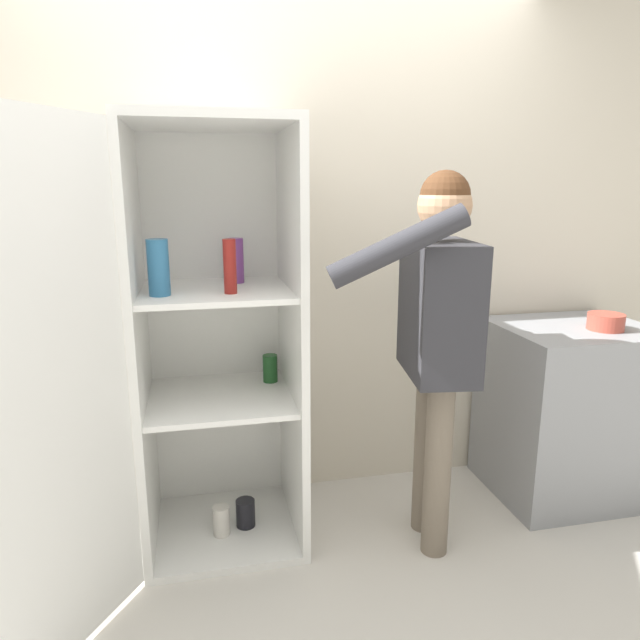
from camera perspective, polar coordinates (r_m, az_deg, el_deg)
name	(u,v)px	position (r m, az deg, el deg)	size (l,w,h in m)	color
ground_plane	(327,610)	(2.45, 0.73, -27.02)	(12.00, 12.00, 0.00)	beige
wall_back	(283,249)	(2.84, -3.71, 7.08)	(7.00, 0.06, 2.55)	beige
refrigerator	(187,350)	(2.43, -13.15, -2.92)	(1.10, 1.23, 1.85)	white
person	(437,320)	(2.44, 11.60, 0.04)	(0.69, 0.59, 1.64)	#726656
counter	(568,410)	(3.26, 23.57, -8.25)	(0.76, 0.64, 0.89)	gray
bowl	(606,322)	(3.11, 26.67, -0.15)	(0.17, 0.17, 0.08)	#B24738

